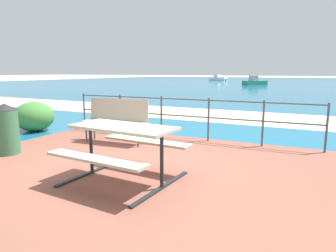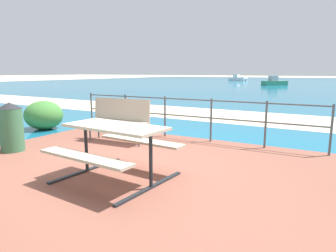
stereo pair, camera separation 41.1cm
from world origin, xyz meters
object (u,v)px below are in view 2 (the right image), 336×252
(park_bench, at_px, (119,116))
(picnic_table, at_px, (115,139))
(boat_near, at_px, (275,82))
(trash_bin, at_px, (11,127))
(boat_mid, at_px, (238,79))

(park_bench, bearing_deg, picnic_table, -55.76)
(picnic_table, height_order, boat_near, boat_near)
(park_bench, height_order, boat_near, boat_near)
(trash_bin, bearing_deg, park_bench, 52.39)
(boat_mid, bearing_deg, trash_bin, -61.74)
(park_bench, xyz_separation_m, boat_mid, (-11.23, 48.20, -0.23))
(trash_bin, xyz_separation_m, boat_mid, (-9.91, 49.91, -0.15))
(park_bench, distance_m, boat_mid, 49.49)
(boat_near, relative_size, boat_mid, 0.78)
(boat_mid, bearing_deg, park_bench, -59.85)
(park_bench, relative_size, boat_near, 0.50)
(picnic_table, xyz_separation_m, boat_mid, (-12.71, 50.16, -0.26))
(park_bench, relative_size, boat_mid, 0.39)
(picnic_table, xyz_separation_m, trash_bin, (-2.80, 0.25, -0.11))
(trash_bin, height_order, boat_near, boat_near)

